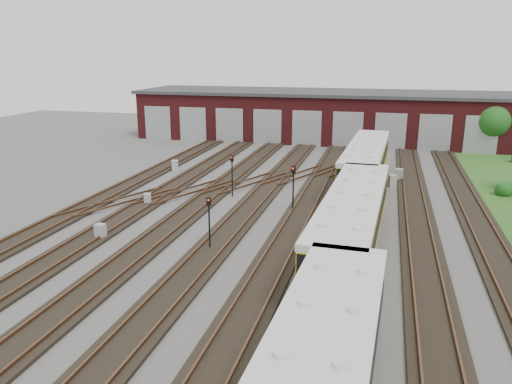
# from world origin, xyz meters

# --- Properties ---
(ground) EXTENTS (120.00, 120.00, 0.00)m
(ground) POSITION_xyz_m (0.00, 0.00, 0.00)
(ground) COLOR #474441
(ground) RESTS_ON ground
(track_network) EXTENTS (30.40, 70.00, 0.33)m
(track_network) POSITION_xyz_m (-0.17, 0.59, 0.11)
(track_network) COLOR black
(track_network) RESTS_ON ground
(maintenance_shed) EXTENTS (51.00, 12.50, 6.35)m
(maintenance_shed) POSITION_xyz_m (-0.01, 39.97, 3.20)
(maintenance_shed) COLOR #521416
(maintenance_shed) RESTS_ON ground
(metro_train) EXTENTS (3.66, 48.59, 3.41)m
(metro_train) POSITION_xyz_m (6.00, 0.01, 2.07)
(metro_train) COLOR black
(metro_train) RESTS_ON ground
(signal_mast_0) EXTENTS (0.28, 0.26, 3.26)m
(signal_mast_0) POSITION_xyz_m (-2.16, -1.02, 2.08)
(signal_mast_0) COLOR black
(signal_mast_0) RESTS_ON ground
(signal_mast_1) EXTENTS (0.31, 0.29, 3.43)m
(signal_mast_1) POSITION_xyz_m (1.22, 7.57, 2.20)
(signal_mast_1) COLOR black
(signal_mast_1) RESTS_ON ground
(signal_mast_2) EXTENTS (0.26, 0.25, 3.41)m
(signal_mast_2) POSITION_xyz_m (-4.24, 10.18, 2.17)
(signal_mast_2) COLOR black
(signal_mast_2) RESTS_ON ground
(signal_mast_3) EXTENTS (0.32, 0.30, 3.31)m
(signal_mast_3) POSITION_xyz_m (4.37, 15.96, 2.14)
(signal_mast_3) COLOR black
(signal_mast_3) RESTS_ON ground
(relay_cabinet_0) EXTENTS (0.64, 0.59, 0.86)m
(relay_cabinet_0) POSITION_xyz_m (-9.91, 6.46, 0.43)
(relay_cabinet_0) COLOR #9B9D9F
(relay_cabinet_0) RESTS_ON ground
(relay_cabinet_1) EXTENTS (0.78, 0.73, 1.04)m
(relay_cabinet_1) POSITION_xyz_m (-12.44, 17.48, 0.52)
(relay_cabinet_1) COLOR #9B9D9F
(relay_cabinet_1) RESTS_ON ground
(relay_cabinet_2) EXTENTS (0.68, 0.60, 1.00)m
(relay_cabinet_2) POSITION_xyz_m (-9.38, -1.08, 0.50)
(relay_cabinet_2) COLOR #9B9D9F
(relay_cabinet_2) RESTS_ON ground
(relay_cabinet_3) EXTENTS (0.73, 0.63, 1.10)m
(relay_cabinet_3) POSITION_xyz_m (8.91, 19.03, 0.55)
(relay_cabinet_3) COLOR #9B9D9F
(relay_cabinet_3) RESTS_ON ground
(relay_cabinet_4) EXTENTS (0.80, 0.74, 1.06)m
(relay_cabinet_4) POSITION_xyz_m (8.31, 16.57, 0.53)
(relay_cabinet_4) COLOR #9B9D9F
(relay_cabinet_4) RESTS_ON ground
(tree_0) EXTENTS (4.00, 4.00, 6.63)m
(tree_0) POSITION_xyz_m (19.25, 35.00, 4.26)
(tree_0) COLOR #322216
(tree_0) RESTS_ON ground
(bush_1) EXTENTS (1.42, 1.42, 1.42)m
(bush_1) POSITION_xyz_m (17.12, 16.00, 0.71)
(bush_1) COLOR #184212
(bush_1) RESTS_ON ground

